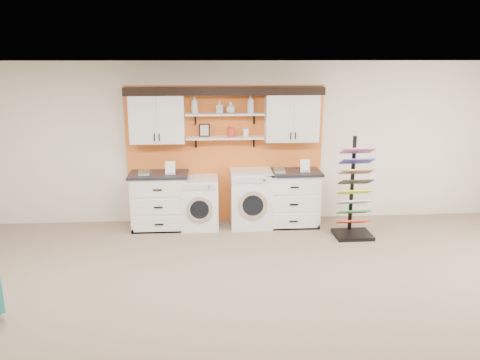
{
  "coord_description": "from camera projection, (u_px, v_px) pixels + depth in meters",
  "views": [
    {
      "loc": [
        -0.28,
        -4.06,
        2.86
      ],
      "look_at": [
        0.15,
        2.3,
        1.18
      ],
      "focal_mm": 35.0,
      "sensor_mm": 36.0,
      "label": 1
    }
  ],
  "objects": [
    {
      "name": "accent_panel",
      "position": [
        225.0,
        155.0,
        8.18
      ],
      "size": [
        3.4,
        0.07,
        2.4
      ],
      "primitive_type": "cube",
      "color": "orange",
      "rests_on": "wall_back"
    },
    {
      "name": "soap_bottle_c",
      "position": [
        231.0,
        107.0,
        7.81
      ],
      "size": [
        0.21,
        0.21,
        0.19
      ],
      "primitive_type": "imported",
      "rotation": [
        0.0,
        0.0,
        5.26
      ],
      "color": "silver",
      "rests_on": "shelf_upper"
    },
    {
      "name": "canister_cream",
      "position": [
        246.0,
        133.0,
        7.94
      ],
      "size": [
        0.1,
        0.1,
        0.14
      ],
      "primitive_type": "cylinder",
      "color": "silver",
      "rests_on": "shelf_lower"
    },
    {
      "name": "ceiling",
      "position": [
        241.0,
        64.0,
        3.95
      ],
      "size": [
        10.0,
        10.0,
        0.0
      ],
      "primitive_type": "plane",
      "rotation": [
        3.14,
        0.0,
        0.0
      ],
      "color": "white",
      "rests_on": "wall_back"
    },
    {
      "name": "shelf_lower",
      "position": [
        225.0,
        138.0,
        7.94
      ],
      "size": [
        1.32,
        0.28,
        0.03
      ],
      "primitive_type": "cube",
      "color": "white",
      "rests_on": "wall_back"
    },
    {
      "name": "upper_cabinet_right",
      "position": [
        292.0,
        117.0,
        7.92
      ],
      "size": [
        0.9,
        0.35,
        0.84
      ],
      "color": "white",
      "rests_on": "wall_back"
    },
    {
      "name": "floor",
      "position": [
        241.0,
        353.0,
        4.66
      ],
      "size": [
        10.0,
        10.0,
        0.0
      ],
      "primitive_type": "plane",
      "color": "#88705B",
      "rests_on": "ground"
    },
    {
      "name": "washer",
      "position": [
        200.0,
        203.0,
        8.03
      ],
      "size": [
        0.62,
        0.71,
        0.87
      ],
      "color": "white",
      "rests_on": "floor"
    },
    {
      "name": "soap_bottle_a",
      "position": [
        194.0,
        105.0,
        7.76
      ],
      "size": [
        0.14,
        0.14,
        0.29
      ],
      "primitive_type": "imported",
      "rotation": [
        0.0,
        0.0,
        -0.25
      ],
      "color": "silver",
      "rests_on": "shelf_upper"
    },
    {
      "name": "canister_red",
      "position": [
        231.0,
        132.0,
        7.92
      ],
      "size": [
        0.11,
        0.11,
        0.16
      ],
      "primitive_type": "cylinder",
      "color": "red",
      "rests_on": "shelf_lower"
    },
    {
      "name": "wall_back",
      "position": [
        225.0,
        143.0,
        8.16
      ],
      "size": [
        10.0,
        0.0,
        10.0
      ],
      "primitive_type": "plane",
      "rotation": [
        1.57,
        0.0,
        0.0
      ],
      "color": "silver",
      "rests_on": "floor"
    },
    {
      "name": "picture_frame",
      "position": [
        204.0,
        130.0,
        7.93
      ],
      "size": [
        0.18,
        0.02,
        0.22
      ],
      "color": "black",
      "rests_on": "shelf_lower"
    },
    {
      "name": "sample_rack",
      "position": [
        354.0,
        206.0,
        7.58
      ],
      "size": [
        0.61,
        0.51,
        1.64
      ],
      "rotation": [
        0.0,
        0.0,
        0.02
      ],
      "color": "black",
      "rests_on": "floor"
    },
    {
      "name": "crown_molding",
      "position": [
        225.0,
        90.0,
        7.75
      ],
      "size": [
        3.3,
        0.41,
        0.13
      ],
      "color": "black",
      "rests_on": "wall_back"
    },
    {
      "name": "dryer",
      "position": [
        251.0,
        198.0,
        8.07
      ],
      "size": [
        0.7,
        0.71,
        0.98
      ],
      "color": "white",
      "rests_on": "floor"
    },
    {
      "name": "base_cabinet_right",
      "position": [
        291.0,
        198.0,
        8.13
      ],
      "size": [
        0.99,
        0.66,
        0.97
      ],
      "color": "white",
      "rests_on": "floor"
    },
    {
      "name": "shelf_upper",
      "position": [
        225.0,
        114.0,
        7.83
      ],
      "size": [
        1.32,
        0.28,
        0.03
      ],
      "primitive_type": "cube",
      "color": "white",
      "rests_on": "wall_back"
    },
    {
      "name": "soap_bottle_b",
      "position": [
        220.0,
        107.0,
        7.8
      ],
      "size": [
        0.12,
        0.12,
        0.21
      ],
      "primitive_type": "imported",
      "rotation": [
        0.0,
        0.0,
        2.75
      ],
      "color": "silver",
      "rests_on": "shelf_upper"
    },
    {
      "name": "upper_cabinet_left",
      "position": [
        157.0,
        118.0,
        7.77
      ],
      "size": [
        0.9,
        0.35,
        0.84
      ],
      "color": "white",
      "rests_on": "wall_back"
    },
    {
      "name": "soap_bottle_d",
      "position": [
        251.0,
        104.0,
        7.82
      ],
      "size": [
        0.13,
        0.14,
        0.31
      ],
      "primitive_type": "imported",
      "rotation": [
        0.0,
        0.0,
        -0.13
      ],
      "color": "silver",
      "rests_on": "shelf_upper"
    },
    {
      "name": "base_cabinet_left",
      "position": [
        160.0,
        201.0,
        7.98
      ],
      "size": [
        0.99,
        0.66,
        0.97
      ],
      "color": "white",
      "rests_on": "floor"
    }
  ]
}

